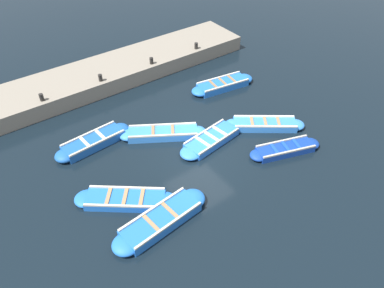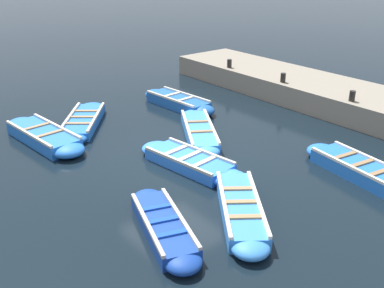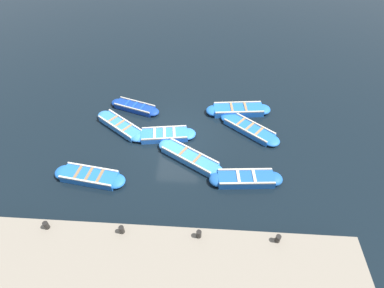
% 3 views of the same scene
% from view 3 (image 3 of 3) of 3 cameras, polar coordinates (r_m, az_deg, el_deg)
% --- Properties ---
extents(ground_plane, '(120.00, 120.00, 0.00)m').
position_cam_3_polar(ground_plane, '(16.74, -2.85, 1.41)').
color(ground_plane, black).
extents(boat_far_corner, '(1.34, 3.99, 0.44)m').
position_cam_3_polar(boat_far_corner, '(18.42, 8.81, 6.43)').
color(boat_far_corner, blue).
rests_on(boat_far_corner, ground).
extents(boat_mid_row, '(3.07, 3.56, 0.35)m').
position_cam_3_polar(boat_mid_row, '(17.30, 10.83, 2.91)').
color(boat_mid_row, blue).
rests_on(boat_mid_row, ground).
extents(boat_outer_right, '(2.80, 3.40, 0.39)m').
position_cam_3_polar(boat_outer_right, '(17.65, -13.53, 3.44)').
color(boat_outer_right, '#3884E0').
rests_on(boat_outer_right, ground).
extents(boat_stern_in, '(1.13, 3.60, 0.45)m').
position_cam_3_polar(boat_stern_in, '(14.68, 10.21, -6.59)').
color(boat_stern_in, '#1E59AD').
rests_on(boat_stern_in, ground).
extents(boat_tucked, '(2.72, 3.73, 0.40)m').
position_cam_3_polar(boat_tucked, '(15.40, -0.44, -2.57)').
color(boat_tucked, '#3884E0').
rests_on(boat_tucked, ground).
extents(boat_drifting, '(1.40, 3.70, 0.42)m').
position_cam_3_polar(boat_drifting, '(15.39, -18.91, -5.89)').
color(boat_drifting, blue).
rests_on(boat_drifting, ground).
extents(boat_outer_left, '(1.71, 3.30, 0.37)m').
position_cam_3_polar(boat_outer_left, '(18.81, -10.82, 6.92)').
color(boat_outer_left, navy).
rests_on(boat_outer_left, ground).
extents(boat_broadside, '(1.39, 3.58, 0.37)m').
position_cam_3_polar(boat_broadside, '(16.66, -5.26, 1.72)').
color(boat_broadside, blue).
rests_on(boat_broadside, ground).
extents(quay_wall, '(2.99, 15.24, 0.83)m').
position_cam_3_polar(quay_wall, '(12.12, -6.68, -22.38)').
color(quay_wall, gray).
rests_on(quay_wall, ground).
extents(bollard_north, '(0.20, 0.20, 0.35)m').
position_cam_3_polar(bollard_north, '(12.31, 16.05, -16.93)').
color(bollard_north, black).
rests_on(bollard_north, quay_wall).
extents(bollard_mid_north, '(0.20, 0.20, 0.35)m').
position_cam_3_polar(bollard_mid_north, '(11.97, 1.32, -16.78)').
color(bollard_mid_north, black).
rests_on(bollard_mid_north, quay_wall).
extents(bollard_mid_south, '(0.20, 0.20, 0.35)m').
position_cam_3_polar(bollard_mid_south, '(12.36, -13.25, -15.59)').
color(bollard_mid_south, black).
rests_on(bollard_mid_south, quay_wall).
extents(bollard_south, '(0.20, 0.20, 0.35)m').
position_cam_3_polar(bollard_south, '(13.42, -26.02, -13.74)').
color(bollard_south, black).
rests_on(bollard_south, quay_wall).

